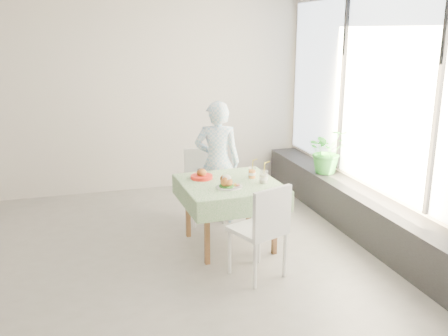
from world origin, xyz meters
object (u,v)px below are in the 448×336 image
object	(u,v)px
chair_far	(205,199)
chair_near	(258,248)
main_dish	(228,184)
diner	(217,162)
juice_cup_orange	(252,173)
cafe_table	(230,206)
potted_plant	(327,151)

from	to	relation	value
chair_far	chair_near	distance (m)	1.61
chair_far	main_dish	distance (m)	1.14
main_dish	chair_near	bearing A→B (deg)	-77.42
diner	main_dish	bearing A→B (deg)	98.83
chair_near	main_dish	world-z (taller)	chair_near
diner	main_dish	world-z (taller)	diner
chair_near	diner	xyz separation A→B (m)	(0.02, 1.53, 0.48)
diner	juice_cup_orange	size ratio (longest dim) A/B	6.07
cafe_table	potted_plant	world-z (taller)	potted_plant
chair_far	juice_cup_orange	bearing A→B (deg)	-63.79
chair_near	juice_cup_orange	distance (m)	1.03
diner	potted_plant	size ratio (longest dim) A/B	2.53
cafe_table	juice_cup_orange	size ratio (longest dim) A/B	4.27
diner	juice_cup_orange	bearing A→B (deg)	125.76
juice_cup_orange	potted_plant	bearing A→B (deg)	28.79
diner	chair_far	bearing A→B (deg)	-7.83
cafe_table	main_dish	bearing A→B (deg)	-112.12
chair_far	chair_near	world-z (taller)	chair_near
chair_near	main_dish	distance (m)	0.78
main_dish	potted_plant	size ratio (longest dim) A/B	0.47
cafe_table	chair_far	distance (m)	0.85
chair_near	diner	size ratio (longest dim) A/B	0.62
chair_far	juice_cup_orange	world-z (taller)	juice_cup_orange
cafe_table	main_dish	xyz separation A→B (m)	(-0.08, -0.19, 0.33)
chair_near	cafe_table	bearing A→B (deg)	93.88
main_dish	cafe_table	bearing A→B (deg)	67.88
chair_far	chair_near	bearing A→B (deg)	-85.35
chair_near	diner	distance (m)	1.61
chair_near	juice_cup_orange	xyz separation A→B (m)	(0.24, 0.86, 0.51)
chair_near	diner	bearing A→B (deg)	89.27
chair_far	diner	distance (m)	0.52
main_dish	diner	bearing A→B (deg)	80.91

